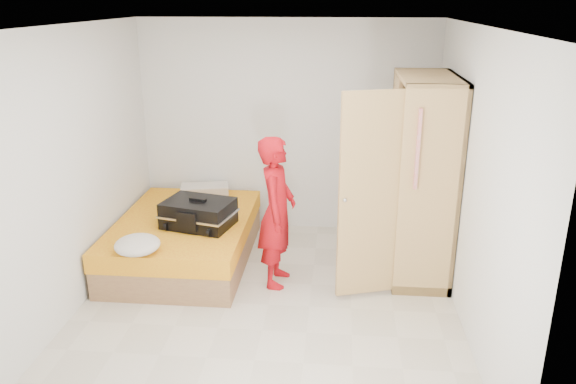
# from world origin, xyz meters

# --- Properties ---
(room) EXTENTS (4.00, 4.02, 2.60)m
(room) POSITION_xyz_m (0.00, 0.00, 1.30)
(room) COLOR beige
(room) RESTS_ON ground
(bed) EXTENTS (1.42, 2.02, 0.50)m
(bed) POSITION_xyz_m (-1.05, 0.90, 0.25)
(bed) COLOR #9B7546
(bed) RESTS_ON ground
(wardrobe) EXTENTS (1.15, 1.36, 2.10)m
(wardrobe) POSITION_xyz_m (1.45, 0.85, 1.00)
(wardrobe) COLOR tan
(wardrobe) RESTS_ON ground
(person) EXTENTS (0.41, 0.59, 1.56)m
(person) POSITION_xyz_m (0.04, 0.48, 0.78)
(person) COLOR #B60E0B
(person) RESTS_ON ground
(suitcase) EXTENTS (0.82, 0.68, 0.31)m
(suitcase) POSITION_xyz_m (-0.83, 0.72, 0.64)
(suitcase) COLOR black
(suitcase) RESTS_ON bed
(round_cushion) EXTENTS (0.43, 0.43, 0.17)m
(round_cushion) POSITION_xyz_m (-1.25, 0.00, 0.58)
(round_cushion) COLOR silver
(round_cushion) RESTS_ON bed
(pillow) EXTENTS (0.63, 0.42, 0.11)m
(pillow) POSITION_xyz_m (-1.01, 1.75, 0.55)
(pillow) COLOR silver
(pillow) RESTS_ON bed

